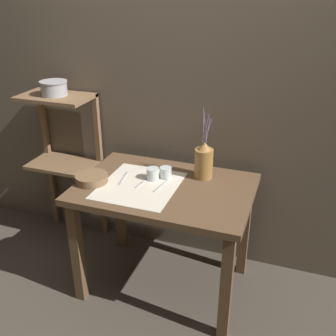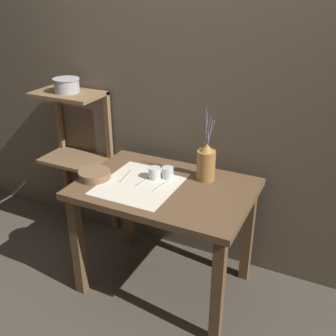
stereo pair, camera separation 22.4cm
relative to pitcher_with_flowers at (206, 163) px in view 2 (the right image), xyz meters
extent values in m
plane|color=#473F35|center=(-0.18, -0.19, -0.84)|extent=(12.00, 12.00, 0.00)
cube|color=brown|center=(-0.18, 0.28, 0.36)|extent=(7.00, 0.06, 2.40)
cube|color=brown|center=(-0.18, -0.19, -0.13)|extent=(1.02, 0.70, 0.04)
cube|color=brown|center=(-0.64, -0.48, -0.49)|extent=(0.06, 0.06, 0.69)
cube|color=brown|center=(0.27, -0.48, -0.49)|extent=(0.06, 0.06, 0.69)
cube|color=brown|center=(-0.64, 0.11, -0.49)|extent=(0.06, 0.06, 0.69)
cube|color=brown|center=(0.27, 0.11, -0.49)|extent=(0.06, 0.06, 0.69)
cube|color=brown|center=(-1.05, 0.08, 0.28)|extent=(0.48, 0.30, 0.02)
cube|color=brown|center=(-1.05, 0.08, -0.22)|extent=(0.48, 0.30, 0.02)
cube|color=brown|center=(-1.28, 0.21, -0.28)|extent=(0.04, 0.04, 1.13)
cube|color=brown|center=(-0.83, 0.21, -0.28)|extent=(0.04, 0.04, 1.13)
cube|color=beige|center=(-0.32, -0.23, -0.11)|extent=(0.44, 0.49, 0.00)
cylinder|color=olive|center=(0.00, 0.00, -0.02)|extent=(0.11, 0.11, 0.18)
cone|color=olive|center=(0.00, 0.00, 0.10)|extent=(0.08, 0.08, 0.05)
cylinder|color=slate|center=(0.01, 0.01, 0.19)|extent=(0.01, 0.04, 0.14)
cylinder|color=slate|center=(0.01, -0.01, 0.19)|extent=(0.02, 0.01, 0.14)
cylinder|color=slate|center=(0.01, -0.01, 0.21)|extent=(0.03, 0.01, 0.17)
cylinder|color=slate|center=(-0.01, 0.00, 0.21)|extent=(0.00, 0.03, 0.18)
cylinder|color=slate|center=(-0.01, 0.01, 0.23)|extent=(0.01, 0.01, 0.21)
cylinder|color=slate|center=(0.01, 0.02, 0.19)|extent=(0.04, 0.02, 0.14)
cylinder|color=brown|center=(-0.61, -0.28, -0.08)|extent=(0.19, 0.19, 0.05)
cylinder|color=silver|center=(-0.28, -0.13, -0.07)|extent=(0.08, 0.08, 0.07)
cylinder|color=silver|center=(-0.21, -0.09, -0.07)|extent=(0.07, 0.07, 0.07)
cube|color=#A8A8AD|center=(-0.45, -0.19, -0.10)|extent=(0.04, 0.17, 0.00)
cube|color=#A8A8AD|center=(-0.32, -0.18, -0.10)|extent=(0.03, 0.17, 0.00)
sphere|color=#A8A8AD|center=(-0.31, -0.10, -0.10)|extent=(0.02, 0.02, 0.02)
cube|color=#A8A8AD|center=(-0.20, -0.19, -0.10)|extent=(0.04, 0.17, 0.00)
cylinder|color=#A8A8AD|center=(-1.06, 0.08, 0.34)|extent=(0.17, 0.17, 0.10)
cylinder|color=#A8A8AD|center=(-1.06, 0.08, 0.38)|extent=(0.18, 0.18, 0.01)
camera|label=1|loc=(0.51, -2.09, 0.98)|focal=42.00mm
camera|label=2|loc=(0.72, -2.00, 0.98)|focal=42.00mm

